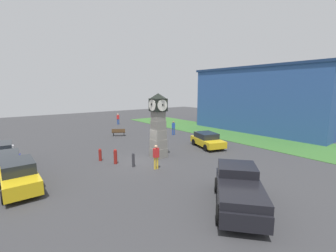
% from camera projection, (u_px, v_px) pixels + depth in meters
% --- Properties ---
extents(ground_plane, '(83.03, 83.03, 0.00)m').
position_uv_depth(ground_plane, '(141.00, 162.00, 17.65)').
color(ground_plane, '#38383A').
extents(clock_tower, '(1.52, 1.45, 5.35)m').
position_uv_depth(clock_tower, '(158.00, 125.00, 18.51)').
color(clock_tower, slate).
rests_on(clock_tower, ground_plane).
extents(bollard_near_tower, '(0.24, 0.24, 1.00)m').
position_uv_depth(bollard_near_tower, '(100.00, 155.00, 17.91)').
color(bollard_near_tower, maroon).
rests_on(bollard_near_tower, ground_plane).
extents(bollard_mid_row, '(0.26, 0.26, 1.15)m').
position_uv_depth(bollard_mid_row, '(115.00, 156.00, 17.16)').
color(bollard_mid_row, maroon).
rests_on(bollard_mid_row, ground_plane).
extents(bollard_far_row, '(0.21, 0.21, 1.07)m').
position_uv_depth(bollard_far_row, '(133.00, 160.00, 16.50)').
color(bollard_far_row, '#333338').
rests_on(bollard_far_row, ground_plane).
extents(car_near_tower, '(4.59, 2.32, 1.51)m').
position_uv_depth(car_near_tower, '(3.00, 165.00, 14.56)').
color(car_near_tower, navy).
rests_on(car_near_tower, ground_plane).
extents(car_by_building, '(4.29, 1.90, 1.64)m').
position_uv_depth(car_by_building, '(19.00, 175.00, 12.70)').
color(car_by_building, gold).
rests_on(car_by_building, ground_plane).
extents(car_silver_hatch, '(4.28, 2.95, 1.42)m').
position_uv_depth(car_silver_hatch, '(207.00, 140.00, 22.14)').
color(car_silver_hatch, gold).
rests_on(car_silver_hatch, ground_plane).
extents(pickup_truck, '(4.80, 5.06, 1.85)m').
position_uv_depth(pickup_truck, '(238.00, 189.00, 10.75)').
color(pickup_truck, black).
rests_on(pickup_truck, ground_plane).
extents(bench, '(1.28, 1.64, 0.90)m').
position_uv_depth(bench, '(119.00, 132.00, 27.51)').
color(bench, brown).
rests_on(bench, ground_plane).
extents(pedestrian_near_bench, '(0.28, 0.42, 1.77)m').
position_uv_depth(pedestrian_near_bench, '(156.00, 155.00, 15.94)').
color(pedestrian_near_bench, gold).
rests_on(pedestrian_near_bench, ground_plane).
extents(pedestrian_crossing_lot, '(0.44, 0.46, 1.75)m').
position_uv_depth(pedestrian_crossing_lot, '(173.00, 127.00, 28.07)').
color(pedestrian_crossing_lot, '#264CA5').
rests_on(pedestrian_crossing_lot, ground_plane).
extents(pedestrian_by_cars, '(0.43, 0.47, 1.77)m').
position_uv_depth(pedestrian_by_cars, '(118.00, 118.00, 36.60)').
color(pedestrian_by_cars, '#264CA5').
rests_on(pedestrian_by_cars, ground_plane).
extents(warehouse_blue_far, '(18.43, 10.17, 8.57)m').
position_uv_depth(warehouse_blue_far, '(267.00, 99.00, 31.30)').
color(warehouse_blue_far, '#2D5193').
rests_on(warehouse_blue_far, ground_plane).
extents(grass_verge_far, '(49.82, 7.73, 0.04)m').
position_uv_depth(grass_verge_far, '(267.00, 140.00, 25.31)').
color(grass_verge_far, '#386B2D').
rests_on(grass_verge_far, ground_plane).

